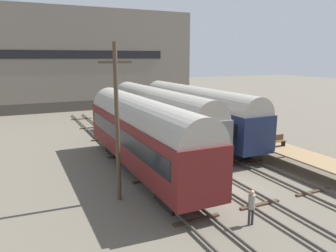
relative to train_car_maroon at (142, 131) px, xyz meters
name	(u,v)px	position (x,y,z in m)	size (l,w,h in m)	color
ground_plane	(228,186)	(4.02, -4.55, -3.04)	(200.00, 200.00, 0.00)	#60594C
track_left	(170,195)	(0.00, -4.55, -2.90)	(2.60, 60.00, 0.26)	#4C4742
track_middle	(228,184)	(4.02, -4.55, -2.90)	(2.60, 60.00, 0.26)	#4C4742
track_right	(277,175)	(8.05, -4.55, -2.90)	(2.60, 60.00, 0.26)	#4C4742
train_car_maroon	(142,131)	(0.00, 0.00, 0.00)	(3.01, 16.72, 5.34)	black
train_car_navy	(195,110)	(8.05, 6.62, -0.06)	(2.98, 18.68, 5.22)	black
train_car_grey	(159,113)	(4.02, 6.32, -0.05)	(2.97, 18.49, 5.24)	black
station_platform	(274,146)	(10.67, -1.40, -1.99)	(2.60, 15.98, 1.13)	#8C704C
bench	(277,140)	(10.61, -1.72, -1.42)	(1.40, 0.40, 0.91)	brown
person_worker	(252,204)	(2.17, -9.03, -1.95)	(0.32, 0.32, 1.80)	#282833
utility_pole	(117,121)	(-2.72, -3.49, 1.51)	(1.80, 0.24, 8.78)	#473828
warehouse_building	(74,59)	(1.70, 35.64, 4.55)	(36.37, 12.66, 15.18)	#46403A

